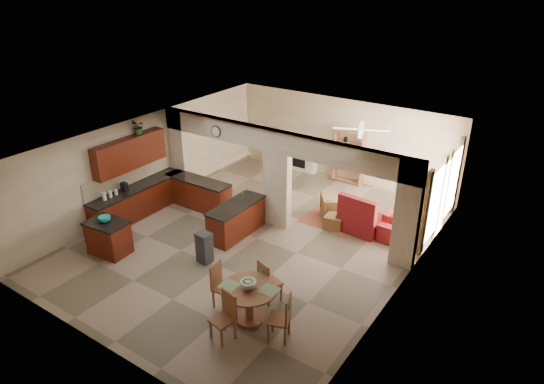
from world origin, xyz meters
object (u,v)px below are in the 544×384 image
Objects in this scene: dining_table at (249,299)px; armchair at (334,206)px; kitchen_island at (109,237)px; sofa at (412,218)px.

dining_table is 5.12m from armchair.
kitchen_island is 0.92× the size of dining_table.
kitchen_island is 0.45× the size of sofa.
dining_table is 1.55× the size of armchair.
armchair is (3.87, 4.98, -0.10)m from kitchen_island.
dining_table is (4.54, -0.10, 0.08)m from kitchen_island.
sofa reaches higher than armchair.
armchair is (-2.14, -0.56, -0.01)m from sofa.
dining_table is at bearing 170.19° from sofa.
sofa is 3.18× the size of armchair.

